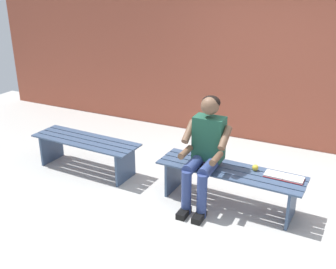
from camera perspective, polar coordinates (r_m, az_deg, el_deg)
The scene contains 7 objects.
ground_plane at distance 4.30m, azimuth -8.82°, elevation -13.35°, with size 10.00×7.00×0.04m, color #B2B2AD.
brick_wall at distance 6.31m, azimuth 10.95°, elevation 10.01°, with size 9.50×0.24×2.38m, color #9E4C38.
bench_near at distance 4.51m, azimuth 8.84°, elevation -6.21°, with size 1.66×0.52×0.45m.
bench_far at distance 5.35m, azimuth -11.75°, elevation -1.81°, with size 1.50×0.52×0.45m.
person_seated at distance 4.35m, azimuth 5.33°, elevation -2.03°, with size 0.50×0.69×1.25m.
apple at distance 4.47m, azimuth 12.47°, elevation -4.69°, with size 0.07×0.07×0.07m, color gold.
book_open at distance 4.40m, azimuth 16.38°, elevation -5.90°, with size 0.42×0.17×0.02m.
Camera 1 is at (-1.11, 3.83, 2.43)m, focal length 42.27 mm.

